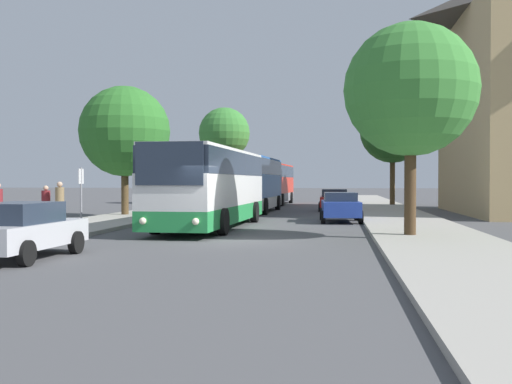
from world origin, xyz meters
The scene contains 16 objects.
ground_plane centered at (0.00, 0.00, 0.00)m, with size 300.00×300.00×0.00m, color #4C4C4F.
sidewalk_left centered at (-7.00, 0.00, 0.07)m, with size 4.00×120.00×0.15m, color #A39E93.
sidewalk_right centered at (7.00, 0.00, 0.07)m, with size 4.00×120.00×0.15m, color #A39E93.
bus_front centered at (-1.54, 5.56, 1.78)m, with size 3.13×11.88×3.32m.
bus_middle centered at (-1.55, 18.53, 1.85)m, with size 2.93×10.35×3.47m.
bus_rear centered at (-1.73, 31.06, 1.81)m, with size 3.17×11.11×3.39m.
parked_car_left_curb centered at (-4.18, -5.22, 0.75)m, with size 1.99×4.12×1.45m.
parked_car_right_near centered at (3.96, 9.84, 0.76)m, with size 2.10×4.03×1.44m.
parked_car_right_far centered at (3.63, 20.48, 0.76)m, with size 2.06×4.00×1.45m.
bus_stop_sign centered at (-6.23, 2.99, 1.63)m, with size 0.08×0.45×2.38m.
pedestrian_waiting_near centered at (-7.67, 4.11, 1.07)m, with size 0.36×0.36×1.82m.
pedestrian_waiting_far centered at (-8.40, 4.35, 0.98)m, with size 0.36×0.36×1.65m.
tree_left_near centered at (-5.85, 31.41, 6.11)m, with size 4.42×4.42×8.20m.
tree_left_far centered at (-7.82, 12.28, 4.72)m, with size 4.98×4.98×7.08m.
tree_right_near centered at (6.28, 1.55, 5.10)m, with size 4.56×4.56×7.25m.
tree_right_mid centered at (8.12, 28.43, 5.95)m, with size 5.12×5.12×8.38m.
Camera 1 is at (3.78, -19.48, 1.99)m, focal length 42.00 mm.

